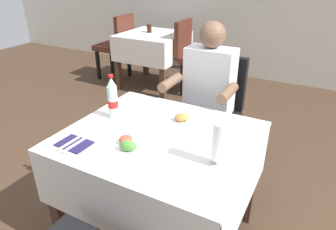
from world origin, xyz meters
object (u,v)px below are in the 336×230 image
chair_far_diner_seat (212,110)px  seated_diner_far (206,97)px  cola_bottle_primary (113,99)px  napkin_cutlery_set (74,144)px  beer_glass_left (218,145)px  background_table_tumbler (149,28)px  plate_far_diner (183,121)px  main_dining_table (160,161)px  background_chair_right (194,54)px  background_dining_table (153,47)px  plate_near_camera (126,147)px  background_chair_left (117,43)px

chair_far_diner_seat → seated_diner_far: bearing=-97.9°
cola_bottle_primary → napkin_cutlery_set: 0.37m
cola_bottle_primary → beer_glass_left: bearing=-13.1°
background_table_tumbler → plate_far_diner: bearing=-54.3°
main_dining_table → chair_far_diner_seat: bearing=90.0°
background_chair_right → background_dining_table: bearing=-180.0°
main_dining_table → seated_diner_far: size_ratio=0.82×
plate_near_camera → background_chair_right: bearing=106.5°
background_chair_right → beer_glass_left: bearing=-63.9°
cola_bottle_primary → background_dining_table: 2.59m
seated_diner_far → background_chair_right: bearing=116.7°
plate_near_camera → napkin_cutlery_set: (-0.27, -0.09, -0.01)m
plate_far_diner → seated_diner_far: bearing=97.0°
chair_far_diner_seat → plate_near_camera: 1.08m
background_chair_left → background_chair_right: same height
chair_far_diner_seat → background_chair_left: 2.60m
seated_diner_far → napkin_cutlery_set: bearing=-107.7°
beer_glass_left → background_chair_left: size_ratio=0.23×
napkin_cutlery_set → background_chair_left: background_chair_left is taller
background_chair_right → cola_bottle_primary: bearing=-78.2°
background_chair_left → background_dining_table: bearing=-0.0°
background_dining_table → background_table_tumbler: background_table_tumbler is taller
plate_near_camera → cola_bottle_primary: 0.40m
napkin_cutlery_set → background_table_tumbler: 2.97m
seated_diner_far → background_table_tumbler: 2.28m
chair_far_diner_seat → background_chair_right: bearing=118.8°
chair_far_diner_seat → seated_diner_far: seated_diner_far is taller
background_dining_table → napkin_cutlery_set: bearing=-67.2°
chair_far_diner_seat → background_table_tumbler: size_ratio=8.82×
background_chair_right → seated_diner_far: bearing=-63.3°
chair_far_diner_seat → background_chair_right: (-0.84, 1.53, 0.00)m
beer_glass_left → main_dining_table: bearing=163.0°
main_dining_table → plate_far_diner: 0.27m
background_dining_table → background_chair_right: size_ratio=0.87×
napkin_cutlery_set → chair_far_diner_seat: bearing=73.2°
seated_diner_far → background_chair_left: (-2.08, 1.64, -0.16)m
beer_glass_left → background_table_tumbler: (-1.92, 2.53, -0.06)m
main_dining_table → seated_diner_far: 0.75m
main_dining_table → plate_near_camera: 0.30m
background_chair_right → napkin_cutlery_set: bearing=-79.5°
background_chair_left → beer_glass_left: bearing=-45.2°
background_chair_left → main_dining_table: bearing=-48.5°
seated_diner_far → beer_glass_left: 0.95m
main_dining_table → beer_glass_left: beer_glass_left is taller
chair_far_diner_seat → seated_diner_far: size_ratio=0.77×
background_table_tumbler → background_dining_table: bearing=-27.1°
chair_far_diner_seat → background_chair_right: size_ratio=1.00×
seated_diner_far → background_dining_table: bearing=131.6°
background_chair_left → chair_far_diner_seat: bearing=-36.1°
plate_far_diner → cola_bottle_primary: (-0.41, -0.13, 0.11)m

